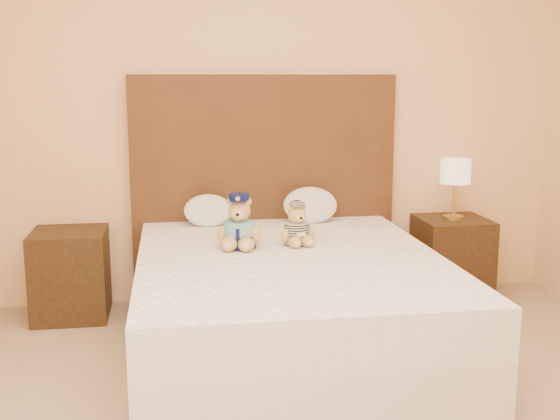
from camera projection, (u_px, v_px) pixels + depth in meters
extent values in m
cube|color=#F2C184|center=(263.00, 98.00, 4.60)|extent=(4.00, 0.04, 2.70)
cube|color=white|center=(290.00, 327.00, 3.81)|extent=(1.60, 2.00, 0.30)
cube|color=white|center=(290.00, 278.00, 3.75)|extent=(1.60, 2.00, 0.25)
cube|color=#4D3017|center=(264.00, 189.00, 4.67)|extent=(1.75, 0.08, 1.50)
cube|color=#3B2612|center=(71.00, 274.00, 4.37)|extent=(0.45, 0.45, 0.55)
cube|color=#3B2612|center=(451.00, 258.00, 4.75)|extent=(0.45, 0.45, 0.55)
cylinder|color=gold|center=(453.00, 217.00, 4.70)|extent=(0.14, 0.14, 0.02)
cylinder|color=gold|center=(454.00, 198.00, 4.67)|extent=(0.02, 0.02, 0.26)
cylinder|color=beige|center=(456.00, 171.00, 4.64)|extent=(0.20, 0.20, 0.16)
ellipsoid|color=white|center=(208.00, 209.00, 4.46)|extent=(0.31, 0.20, 0.22)
ellipsoid|color=white|center=(310.00, 203.00, 4.56)|extent=(0.35, 0.23, 0.25)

